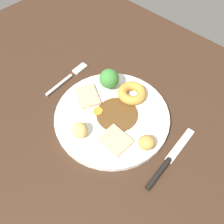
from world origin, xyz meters
TOP-DOWN VIEW (x-y plane):
  - dining_table at (0.00, 0.00)cm, footprint 120.00×84.00cm
  - dinner_plate at (3.01, -2.10)cm, footprint 28.27×28.27cm
  - gravy_pool at (3.96, -1.26)cm, footprint 10.25×10.25cm
  - meat_slice_main at (8.67, -6.95)cm, footprint 6.71×5.72cm
  - meat_slice_under at (-5.33, -2.52)cm, footprint 8.63×7.82cm
  - yorkshire_pudding at (2.69, 5.66)cm, footprint 7.34×7.34cm
  - roast_potato_left at (1.54, -11.10)cm, footprint 5.26×5.21cm
  - roast_potato_right at (14.44, -3.07)cm, footprint 4.81×4.92cm
  - carrot_coin_front at (-0.06, -3.95)cm, footprint 2.34×2.34cm
  - broccoli_floret at (-3.81, 4.03)cm, footprint 5.16×5.16cm
  - fork at (-15.14, -1.01)cm, footprint 2.74×15.32cm
  - knife at (20.14, -2.62)cm, footprint 2.62×18.55cm

SIDE VIEW (x-z plane):
  - dining_table at x=0.00cm, z-range 0.00..3.60cm
  - fork at x=-15.14cm, z-range 3.54..4.44cm
  - knife at x=20.14cm, z-range 3.45..4.65cm
  - dinner_plate at x=3.01cm, z-range 3.60..5.00cm
  - gravy_pool at x=3.96cm, z-range 5.00..5.30cm
  - carrot_coin_front at x=-0.06cm, z-range 5.00..5.54cm
  - meat_slice_main at x=8.67cm, z-range 5.00..5.80cm
  - meat_slice_under at x=-5.33cm, z-range 5.00..5.80cm
  - yorkshire_pudding at x=2.69cm, z-range 5.00..7.38cm
  - roast_potato_right at x=14.44cm, z-range 5.00..7.88cm
  - roast_potato_left at x=1.54cm, z-range 5.00..8.25cm
  - broccoli_floret at x=-3.81cm, z-range 5.19..10.80cm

